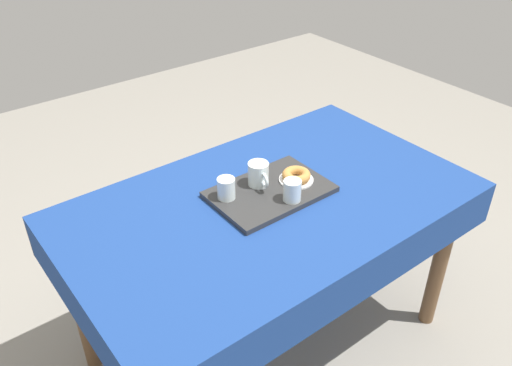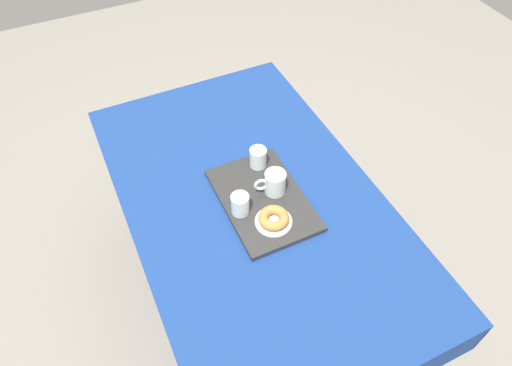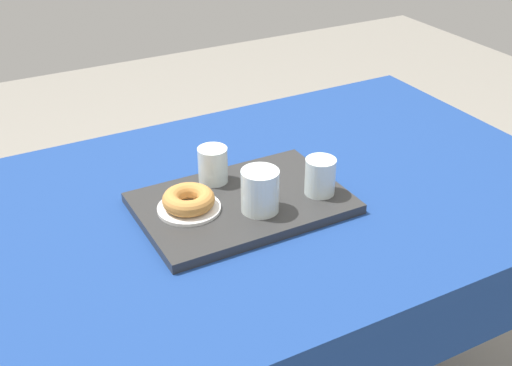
% 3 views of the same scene
% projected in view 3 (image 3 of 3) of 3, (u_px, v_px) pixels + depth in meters
% --- Properties ---
extents(dining_table, '(1.46, 0.87, 0.74)m').
position_uv_depth(dining_table, '(246.00, 238.00, 1.42)').
color(dining_table, navy).
rests_on(dining_table, ground).
extents(serving_tray, '(0.42, 0.28, 0.02)m').
position_uv_depth(serving_tray, '(242.00, 203.00, 1.34)').
color(serving_tray, '#2D2D2D').
rests_on(serving_tray, dining_table).
extents(tea_mug_left, '(0.08, 0.11, 0.09)m').
position_uv_depth(tea_mug_left, '(260.00, 191.00, 1.28)').
color(tea_mug_left, silver).
rests_on(tea_mug_left, serving_tray).
extents(water_glass_near, '(0.06, 0.06, 0.08)m').
position_uv_depth(water_glass_near, '(320.00, 178.00, 1.34)').
color(water_glass_near, silver).
rests_on(water_glass_near, serving_tray).
extents(water_glass_far, '(0.06, 0.06, 0.08)m').
position_uv_depth(water_glass_far, '(213.00, 167.00, 1.38)').
color(water_glass_far, silver).
rests_on(water_glass_far, serving_tray).
extents(donut_plate_left, '(0.13, 0.13, 0.01)m').
position_uv_depth(donut_plate_left, '(189.00, 208.00, 1.29)').
color(donut_plate_left, white).
rests_on(donut_plate_left, serving_tray).
extents(sugar_donut_left, '(0.10, 0.10, 0.03)m').
position_uv_depth(sugar_donut_left, '(189.00, 199.00, 1.28)').
color(sugar_donut_left, '#BC7F3D').
rests_on(sugar_donut_left, donut_plate_left).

